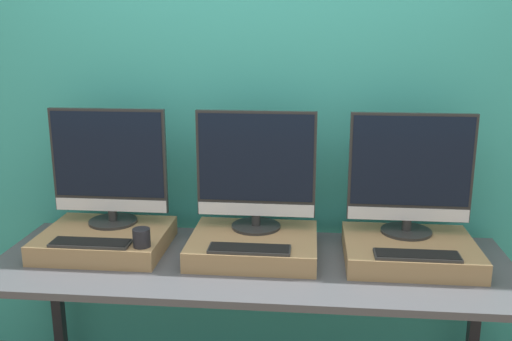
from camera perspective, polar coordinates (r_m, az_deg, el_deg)
name	(u,v)px	position (r m, az deg, el deg)	size (l,w,h in m)	color
wall_back	(261,108)	(2.71, 0.55, 6.25)	(8.00, 0.04, 2.60)	teal
workbench	(252,274)	(2.46, -0.41, -10.29)	(2.18, 0.75, 0.71)	#47474C
wooden_riser_left	(106,240)	(2.63, -14.81, -6.71)	(0.54, 0.45, 0.09)	#99754C
monitor_left	(109,166)	(2.64, -14.46, 0.43)	(0.52, 0.22, 0.53)	#282828
keyboard_left	(91,243)	(2.47, -16.20, -6.97)	(0.33, 0.10, 0.01)	#2D2D2D
mug	(142,238)	(2.39, -11.38, -6.61)	(0.07, 0.07, 0.08)	black
wooden_riser_center	(254,245)	(2.49, -0.24, -7.48)	(0.54, 0.45, 0.09)	#99754C
monitor_center	(256,170)	(2.49, 0.00, 0.08)	(0.52, 0.22, 0.53)	#282828
keyboard_center	(249,249)	(2.31, -0.67, -7.84)	(0.33, 0.10, 0.01)	#2D2D2D
wooden_riser_right	(409,251)	(2.51, 15.08, -7.77)	(0.54, 0.45, 0.09)	#99754C
monitor_right	(410,173)	(2.51, 15.17, -0.28)	(0.52, 0.22, 0.53)	#282828
keyboard_right	(417,255)	(2.34, 15.80, -8.15)	(0.33, 0.10, 0.01)	#2D2D2D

